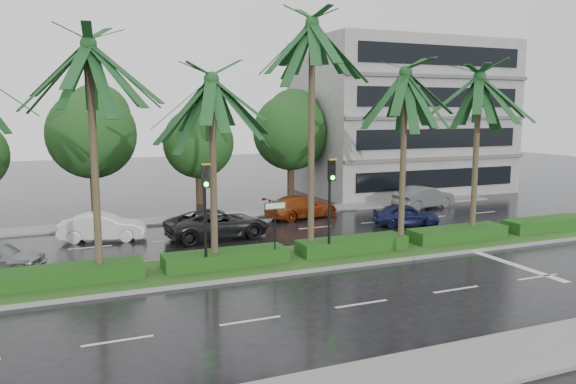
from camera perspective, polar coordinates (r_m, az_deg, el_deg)
name	(u,v)px	position (r m, az deg, el deg)	size (l,w,h in m)	color
ground	(301,267)	(23.87, 1.36, -7.59)	(120.00, 120.00, 0.00)	black
near_sidewalk	(465,365)	(15.69, 17.51, -16.46)	(40.00, 2.40, 0.12)	slate
far_sidewalk	(222,216)	(34.87, -6.76, -2.47)	(40.00, 2.00, 0.12)	slate
median	(292,259)	(24.74, 0.41, -6.83)	(36.00, 4.00, 0.15)	gray
hedge	(292,251)	(24.64, 0.41, -6.00)	(35.20, 1.40, 0.60)	#1D4714
lane_markings	(369,262)	(24.87, 8.21, -7.01)	(34.00, 13.06, 0.01)	silver
palm_row	(264,76)	(23.47, -2.45, 11.74)	(26.30, 4.20, 10.86)	#473B29
signal_median_left	(205,201)	(22.20, -8.39, -0.96)	(0.34, 0.42, 4.36)	black
signal_median_right	(331,193)	(24.15, 4.34, -0.15)	(0.34, 0.42, 4.36)	black
street_sign	(275,217)	(23.44, -1.33, -2.55)	(0.95, 0.09, 2.60)	black
bg_trees	(212,133)	(39.94, -7.75, 5.92)	(32.82, 5.72, 8.27)	#362918
building	(401,117)	(47.07, 11.41, 7.47)	(16.00, 10.00, 12.00)	gray
car_white	(103,227)	(29.92, -18.31, -3.39)	(4.21, 1.47, 1.39)	silver
car_darkgrey	(218,224)	(29.14, -7.15, -3.23)	(5.37, 2.48, 1.49)	black
car_red	(302,207)	(34.39, 1.40, -1.50)	(4.76, 1.94, 1.38)	maroon
car_blue	(406,215)	(32.73, 11.89, -2.28)	(3.71, 1.49, 1.26)	#171B47
car_grey	(424,197)	(38.86, 13.63, -0.51)	(4.56, 1.59, 1.50)	#525556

